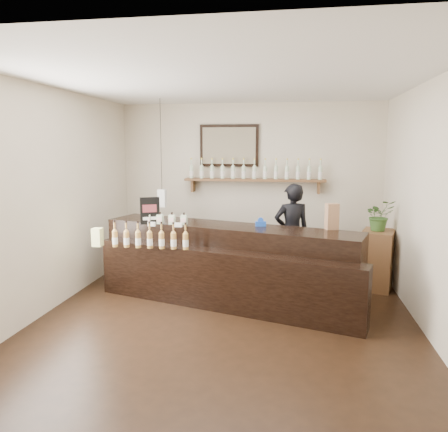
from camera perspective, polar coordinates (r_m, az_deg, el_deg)
ground at (r=5.52m, az=0.42°, el=-12.84°), size 5.00×5.00×0.00m
room_shell at (r=5.14m, az=0.44°, el=5.07°), size 5.00×5.00×5.00m
back_wall_decor at (r=7.51m, az=2.13°, el=6.68°), size 2.66×0.96×1.69m
counter at (r=5.92m, az=0.27°, el=-6.52°), size 3.63×1.95×1.17m
promo_sign at (r=6.08m, az=-9.65°, el=0.69°), size 0.25×0.14×0.37m
paper_bag at (r=5.77m, az=13.92°, el=-0.06°), size 0.18×0.16×0.34m
tape_dispenser at (r=5.86m, az=4.81°, el=-0.90°), size 0.15×0.08×0.12m
side_cabinet at (r=6.79m, az=19.34°, el=-5.38°), size 0.58×0.69×0.86m
potted_plant at (r=6.67m, az=19.63°, el=0.08°), size 0.50×0.46×0.45m
shopkeeper at (r=6.72m, az=8.85°, el=-1.37°), size 0.73×0.59×1.71m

